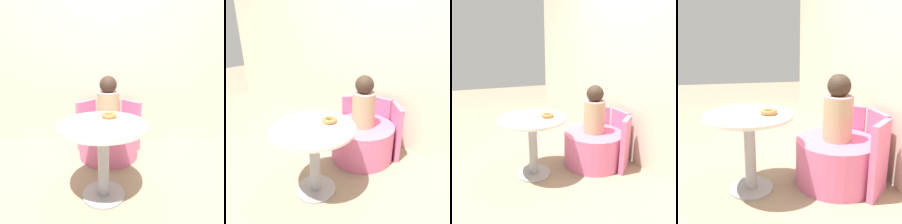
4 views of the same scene
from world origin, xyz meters
TOP-DOWN VIEW (x-y plane):
  - ground_plane at (0.00, 0.00)m, footprint 12.00×12.00m
  - back_wall at (0.00, 1.13)m, footprint 6.00×0.06m
  - round_table at (-0.01, -0.04)m, footprint 0.67×0.67m
  - tub_chair at (0.02, 0.66)m, footprint 0.66×0.66m
  - booth_backrest at (0.02, 0.93)m, footprint 0.77×0.28m
  - child_figure at (0.02, 0.66)m, footprint 0.23×0.23m
  - donut at (0.03, 0.11)m, footprint 0.13×0.13m

SIDE VIEW (x-z plane):
  - ground_plane at x=0.00m, z-range 0.00..0.00m
  - tub_chair at x=0.02m, z-range 0.00..0.38m
  - booth_backrest at x=0.02m, z-range 0.00..0.59m
  - round_table at x=-0.01m, z-range 0.15..0.77m
  - child_figure at x=0.02m, z-range 0.36..0.89m
  - donut at x=0.03m, z-range 0.62..0.66m
  - back_wall at x=0.00m, z-range 0.00..2.40m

